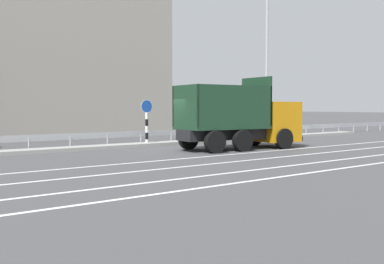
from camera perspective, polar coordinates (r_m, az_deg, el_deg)
name	(u,v)px	position (r m, az deg, el deg)	size (l,w,h in m)	color
ground_plane	(180,150)	(22.47, -1.58, -2.24)	(320.00, 320.00, 0.00)	#424244
lane_strip_0	(264,152)	(21.65, 9.14, -2.48)	(67.35, 0.16, 0.01)	silver
lane_strip_1	(298,155)	(20.30, 13.33, -2.90)	(67.35, 0.16, 0.01)	silver
lane_strip_2	(340,160)	(19.04, 18.26, -3.37)	(67.35, 0.16, 0.01)	silver
lane_strip_3	(376,164)	(18.21, 22.28, -3.73)	(67.35, 0.16, 0.01)	silver
median_island	(151,144)	(24.71, -5.26, -1.55)	(37.04, 1.10, 0.18)	gray
median_guardrail	(141,135)	(25.56, -6.51, -0.32)	(67.35, 0.09, 0.78)	#9EA0A5
dump_truck	(251,124)	(23.33, 7.45, 1.08)	(6.78, 3.18, 3.66)	orange
median_road_sign	(147,122)	(24.51, -5.77, 1.29)	(0.72, 0.16, 2.53)	white
street_lamp_1	(269,59)	(30.56, 9.72, 9.17)	(0.71, 2.44, 9.64)	#ADADB2
background_building_1	(61,66)	(39.92, -16.29, 8.09)	(14.64, 11.90, 11.26)	gray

